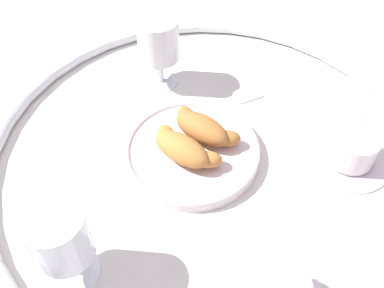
{
  "coord_description": "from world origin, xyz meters",
  "views": [
    {
      "loc": [
        0.05,
        -0.46,
        0.56
      ],
      "look_at": [
        -0.02,
        -0.01,
        0.03
      ],
      "focal_mm": 39.94,
      "sensor_mm": 36.0,
      "label": 1
    }
  ],
  "objects_px": {
    "juice_glass_right": "(60,238)",
    "juice_glass_left": "(158,41)",
    "coffee_cup_near": "(352,150)",
    "croissant_small": "(203,128)",
    "croissant_large": "(183,149)",
    "sugar_packet": "(248,94)",
    "pastry_plate": "(192,151)"
  },
  "relations": [
    {
      "from": "croissant_small",
      "to": "sugar_packet",
      "type": "bearing_deg",
      "value": 64.4
    },
    {
      "from": "croissant_small",
      "to": "juice_glass_right",
      "type": "xyz_separation_m",
      "value": [
        -0.14,
        -0.26,
        0.05
      ]
    },
    {
      "from": "croissant_large",
      "to": "sugar_packet",
      "type": "relative_size",
      "value": 2.46
    },
    {
      "from": "croissant_small",
      "to": "coffee_cup_near",
      "type": "bearing_deg",
      "value": 1.42
    },
    {
      "from": "croissant_large",
      "to": "juice_glass_left",
      "type": "distance_m",
      "value": 0.22
    },
    {
      "from": "pastry_plate",
      "to": "sugar_packet",
      "type": "xyz_separation_m",
      "value": [
        0.08,
        0.17,
        -0.01
      ]
    },
    {
      "from": "sugar_packet",
      "to": "juice_glass_left",
      "type": "bearing_deg",
      "value": 142.06
    },
    {
      "from": "croissant_small",
      "to": "coffee_cup_near",
      "type": "relative_size",
      "value": 0.9
    },
    {
      "from": "pastry_plate",
      "to": "croissant_small",
      "type": "relative_size",
      "value": 1.85
    },
    {
      "from": "croissant_large",
      "to": "croissant_small",
      "type": "bearing_deg",
      "value": 63.71
    },
    {
      "from": "juice_glass_left",
      "to": "sugar_packet",
      "type": "relative_size",
      "value": 2.8
    },
    {
      "from": "pastry_plate",
      "to": "juice_glass_left",
      "type": "bearing_deg",
      "value": 117.59
    },
    {
      "from": "croissant_small",
      "to": "coffee_cup_near",
      "type": "distance_m",
      "value": 0.25
    },
    {
      "from": "pastry_plate",
      "to": "juice_glass_right",
      "type": "xyz_separation_m",
      "value": [
        -0.12,
        -0.23,
        0.08
      ]
    },
    {
      "from": "coffee_cup_near",
      "to": "juice_glass_left",
      "type": "distance_m",
      "value": 0.39
    },
    {
      "from": "coffee_cup_near",
      "to": "croissant_small",
      "type": "bearing_deg",
      "value": -178.58
    },
    {
      "from": "juice_glass_right",
      "to": "coffee_cup_near",
      "type": "bearing_deg",
      "value": 34.59
    },
    {
      "from": "pastry_plate",
      "to": "croissant_large",
      "type": "xyz_separation_m",
      "value": [
        -0.01,
        -0.02,
        0.03
      ]
    },
    {
      "from": "pastry_plate",
      "to": "croissant_large",
      "type": "bearing_deg",
      "value": -116.17
    },
    {
      "from": "juice_glass_left",
      "to": "juice_glass_right",
      "type": "height_order",
      "value": "same"
    },
    {
      "from": "juice_glass_left",
      "to": "coffee_cup_near",
      "type": "bearing_deg",
      "value": -22.18
    },
    {
      "from": "croissant_large",
      "to": "coffee_cup_near",
      "type": "distance_m",
      "value": 0.28
    },
    {
      "from": "juice_glass_left",
      "to": "sugar_packet",
      "type": "bearing_deg",
      "value": -3.77
    },
    {
      "from": "sugar_packet",
      "to": "croissant_large",
      "type": "bearing_deg",
      "value": -149.95
    },
    {
      "from": "pastry_plate",
      "to": "croissant_large",
      "type": "distance_m",
      "value": 0.04
    },
    {
      "from": "croissant_small",
      "to": "juice_glass_right",
      "type": "distance_m",
      "value": 0.3
    },
    {
      "from": "coffee_cup_near",
      "to": "juice_glass_left",
      "type": "height_order",
      "value": "juice_glass_left"
    },
    {
      "from": "pastry_plate",
      "to": "sugar_packet",
      "type": "height_order",
      "value": "pastry_plate"
    },
    {
      "from": "croissant_large",
      "to": "juice_glass_right",
      "type": "distance_m",
      "value": 0.24
    },
    {
      "from": "juice_glass_right",
      "to": "juice_glass_left",
      "type": "bearing_deg",
      "value": 85.74
    },
    {
      "from": "coffee_cup_near",
      "to": "sugar_packet",
      "type": "relative_size",
      "value": 2.72
    },
    {
      "from": "juice_glass_left",
      "to": "croissant_large",
      "type": "bearing_deg",
      "value": -67.65
    }
  ]
}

